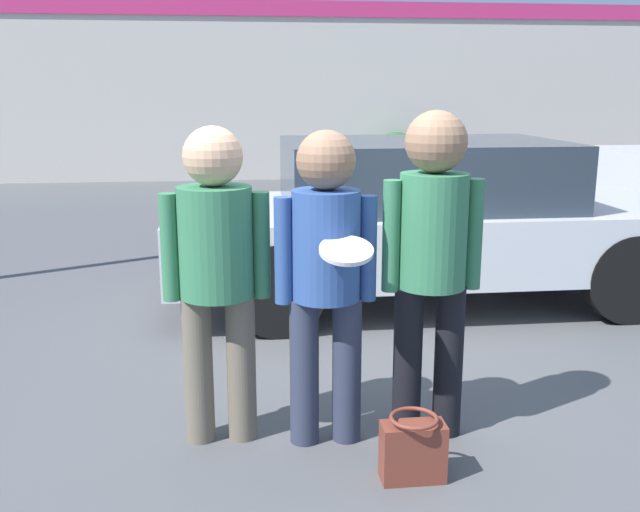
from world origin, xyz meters
TOP-DOWN VIEW (x-y plane):
  - ground_plane at (0.00, 0.00)m, footprint 56.00×56.00m
  - storefront_building at (0.00, 10.79)m, footprint 24.00×0.22m
  - person_left at (-0.70, -0.27)m, footprint 0.54×0.37m
  - person_middle_with_frisbee at (-0.16, -0.35)m, footprint 0.51×0.54m
  - person_right at (0.38, -0.35)m, footprint 0.51×0.34m
  - parked_car_near at (1.04, 2.14)m, footprint 4.42×1.87m
  - shrub at (2.56, 10.11)m, footprint 0.98×0.98m
  - handbag at (0.19, -0.79)m, footprint 0.30×0.23m

SIDE VIEW (x-z plane):
  - ground_plane at x=0.00m, z-range 0.00..0.00m
  - handbag at x=0.19m, z-range -0.01..0.32m
  - shrub at x=2.56m, z-range 0.00..0.98m
  - parked_car_near at x=1.04m, z-range 0.02..1.40m
  - person_middle_with_frisbee at x=-0.16m, z-range 0.14..1.75m
  - person_left at x=-0.70m, z-range 0.15..1.78m
  - person_right at x=0.38m, z-range 0.16..1.86m
  - storefront_building at x=0.00m, z-range 0.03..3.50m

